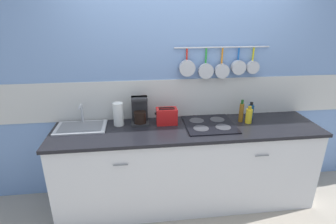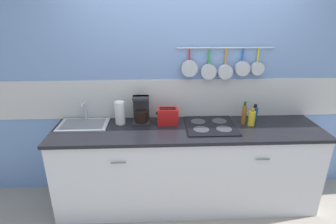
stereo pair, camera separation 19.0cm
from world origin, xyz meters
name	(u,v)px [view 1 (the left image)]	position (x,y,z in m)	size (l,w,h in m)	color
ground_plane	(186,200)	(0.00, 0.00, 0.00)	(12.00, 12.00, 0.00)	#9E9384
wall_back	(182,86)	(0.00, 0.37, 1.28)	(7.20, 0.15, 2.60)	#7293C6
cabinet_base	(186,167)	(0.00, 0.00, 0.44)	(2.76, 0.63, 0.89)	silver
countertop	(188,130)	(0.00, 0.00, 0.91)	(2.80, 0.65, 0.03)	black
sink_basin	(81,126)	(-1.11, 0.15, 0.94)	(0.51, 0.34, 0.22)	#B7BABF
paper_towel_roll	(118,114)	(-0.72, 0.17, 1.05)	(0.11, 0.11, 0.25)	white
coffee_maker	(140,113)	(-0.49, 0.19, 1.05)	(0.19, 0.18, 0.29)	#262628
toaster	(167,116)	(-0.20, 0.14, 1.01)	(0.24, 0.13, 0.18)	red
cooktop	(209,124)	(0.25, 0.05, 0.93)	(0.52, 0.52, 0.01)	black
bottle_cooking_wine	(241,112)	(0.61, 0.10, 1.03)	(0.05, 0.05, 0.25)	#8C5919
bottle_hot_sauce	(249,116)	(0.68, 0.06, 1.01)	(0.07, 0.07, 0.19)	yellow
bottle_sesame_oil	(251,111)	(0.76, 0.19, 1.01)	(0.06, 0.06, 0.19)	navy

